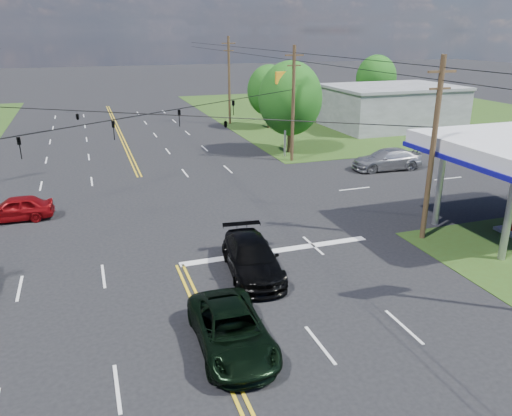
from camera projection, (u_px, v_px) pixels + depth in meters
name	position (u px, v px, depth m)	size (l,w,h in m)	color
ground	(155.00, 211.00, 30.90)	(280.00, 280.00, 0.00)	black
grass_ne	(372.00, 110.00, 70.17)	(46.00, 48.00, 0.03)	#2C4115
stop_bar	(277.00, 251.00, 25.32)	(10.00, 0.50, 0.02)	silver
retail_ne	(391.00, 108.00, 57.21)	(14.00, 10.00, 4.40)	slate
pole_se	(433.00, 149.00, 25.24)	(1.60, 0.28, 9.50)	#3A2918
pole_ne	(293.00, 103.00, 41.27)	(1.60, 0.28, 9.50)	#3A2918
pole_right_far	(229.00, 80.00, 58.10)	(1.60, 0.28, 10.00)	#3A2918
span_wire_signals	(148.00, 114.00, 28.89)	(26.00, 18.00, 1.13)	black
power_lines	(150.00, 70.00, 26.23)	(26.04, 100.00, 0.64)	black
tree_right_a	(290.00, 99.00, 44.26)	(5.70, 5.70, 8.18)	#3A2918
tree_right_b	(269.00, 91.00, 55.93)	(4.94, 4.94, 7.09)	#3A2918
tree_far_r	(376.00, 78.00, 66.55)	(5.32, 5.32, 7.63)	#3A2918
pickup_dkgreen	(232.00, 330.00, 17.34)	(2.40, 5.21, 1.45)	black
suv_black	(252.00, 258.00, 22.70)	(2.24, 5.50, 1.60)	black
sedan_red	(15.00, 209.00, 29.21)	(1.71, 4.24, 1.45)	maroon
sedan_far	(387.00, 159.00, 39.97)	(2.31, 5.68, 1.65)	#99999D
polesign_ne	(286.00, 91.00, 42.44)	(2.05, 0.60, 7.42)	#A5A5AA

